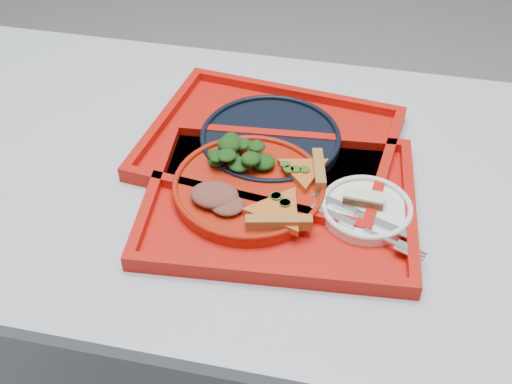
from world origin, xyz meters
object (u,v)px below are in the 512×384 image
(tray_main, at_px, (280,204))
(dessert_bar, at_px, (364,198))
(tray_far, at_px, (270,146))
(dinner_plate, at_px, (249,189))
(navy_plate, at_px, (270,140))

(tray_main, height_order, dessert_bar, dessert_bar)
(tray_far, height_order, dinner_plate, dinner_plate)
(tray_far, bearing_deg, navy_plate, -173.18)
(tray_far, bearing_deg, dessert_bar, -29.98)
(dinner_plate, bearing_deg, navy_plate, 86.08)
(tray_main, relative_size, navy_plate, 1.73)
(dessert_bar, bearing_deg, tray_main, -172.47)
(tray_main, distance_m, dessert_bar, 0.14)
(dinner_plate, height_order, navy_plate, dinner_plate)
(dinner_plate, bearing_deg, dessert_bar, 0.31)
(tray_far, bearing_deg, dinner_plate, -87.10)
(dessert_bar, bearing_deg, tray_far, 146.18)
(tray_main, bearing_deg, dinner_plate, 164.91)
(tray_far, xyz_separation_m, dinner_plate, (-0.01, -0.14, 0.02))
(tray_far, relative_size, dessert_bar, 6.62)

